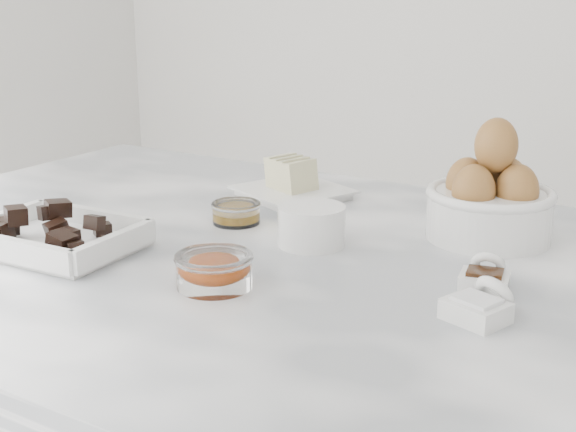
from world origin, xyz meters
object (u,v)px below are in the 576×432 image
at_px(vanilla_spoon, 485,277).
at_px(salt_spoon, 481,305).
at_px(chocolate_dish, 56,232).
at_px(butter_plate, 292,184).
at_px(egg_bowl, 490,200).
at_px(honey_bowl, 236,212).
at_px(sugar_ramekin, 311,224).
at_px(zest_bowl, 214,269).

distance_m(vanilla_spoon, salt_spoon, 0.08).
distance_m(chocolate_dish, butter_plate, 0.38).
distance_m(egg_bowl, honey_bowl, 0.34).
distance_m(honey_bowl, salt_spoon, 0.41).
bearing_deg(egg_bowl, sugar_ramekin, -141.63).
distance_m(butter_plate, honey_bowl, 0.15).
bearing_deg(zest_bowl, sugar_ramekin, 83.94).
xyz_separation_m(vanilla_spoon, salt_spoon, (0.02, -0.08, 0.00)).
xyz_separation_m(sugar_ramekin, egg_bowl, (0.18, 0.14, 0.02)).
bearing_deg(egg_bowl, salt_spoon, -73.44).
relative_size(honey_bowl, zest_bowl, 0.79).
distance_m(honey_bowl, vanilla_spoon, 0.37).
height_order(butter_plate, sugar_ramekin, butter_plate).
relative_size(chocolate_dish, egg_bowl, 1.26).
height_order(chocolate_dish, salt_spoon, chocolate_dish).
bearing_deg(vanilla_spoon, butter_plate, 150.56).
relative_size(honey_bowl, vanilla_spoon, 0.98).
relative_size(zest_bowl, vanilla_spoon, 1.24).
bearing_deg(egg_bowl, vanilla_spoon, -72.78).
height_order(chocolate_dish, egg_bowl, egg_bowl).
xyz_separation_m(chocolate_dish, honey_bowl, (0.13, 0.21, -0.01)).
height_order(egg_bowl, honey_bowl, egg_bowl).
bearing_deg(salt_spoon, egg_bowl, 106.56).
distance_m(butter_plate, zest_bowl, 0.38).
height_order(chocolate_dish, honey_bowl, chocolate_dish).
relative_size(sugar_ramekin, salt_spoon, 1.04).
bearing_deg(salt_spoon, butter_plate, 143.51).
bearing_deg(sugar_ramekin, salt_spoon, -23.37).
xyz_separation_m(honey_bowl, zest_bowl, (0.12, -0.20, 0.01)).
bearing_deg(egg_bowl, chocolate_dish, -143.73).
height_order(honey_bowl, salt_spoon, salt_spoon).
bearing_deg(vanilla_spoon, zest_bowl, -149.39).
height_order(egg_bowl, zest_bowl, egg_bowl).
height_order(chocolate_dish, sugar_ramekin, chocolate_dish).
bearing_deg(vanilla_spoon, salt_spoon, -74.84).
relative_size(butter_plate, egg_bowl, 1.16).
bearing_deg(vanilla_spoon, chocolate_dish, -162.91).
height_order(chocolate_dish, vanilla_spoon, chocolate_dish).
height_order(chocolate_dish, zest_bowl, chocolate_dish).
bearing_deg(honey_bowl, butter_plate, 92.13).
relative_size(chocolate_dish, zest_bowl, 2.38).
relative_size(egg_bowl, salt_spoon, 2.01).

